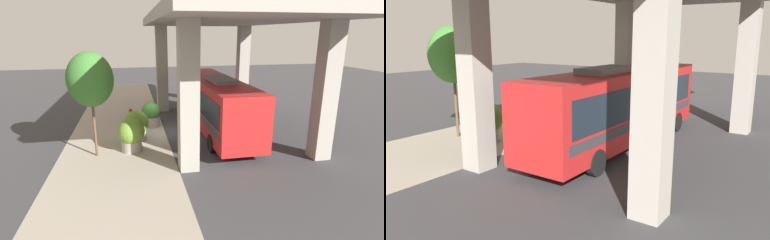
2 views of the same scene
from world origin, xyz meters
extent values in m
plane|color=#38383A|center=(0.00, 0.00, 0.00)|extent=(80.00, 80.00, 0.00)
cube|color=gray|center=(-3.00, 0.00, 0.01)|extent=(6.00, 40.00, 0.02)
cube|color=#9E998E|center=(0.50, -5.82, 3.49)|extent=(0.90, 0.90, 6.97)
cube|color=#9E998E|center=(0.50, 5.82, 3.49)|extent=(0.90, 0.90, 6.97)
cube|color=#9E998E|center=(7.50, -5.82, 3.49)|extent=(0.90, 0.90, 6.97)
cube|color=#9E998E|center=(7.50, 5.82, 3.49)|extent=(0.90, 0.90, 6.97)
cube|color=#9E998E|center=(4.00, 0.00, 7.27)|extent=(9.40, 19.64, 0.60)
cube|color=#B21E1E|center=(3.38, -0.06, 1.96)|extent=(2.60, 12.01, 3.02)
cube|color=#19232D|center=(3.38, -0.06, 2.32)|extent=(2.64, 11.05, 1.33)
cube|color=#333338|center=(3.38, -0.06, 1.36)|extent=(2.64, 11.41, 0.36)
cube|color=slate|center=(3.38, -1.26, 3.59)|extent=(1.30, 3.00, 0.24)
cylinder|color=black|center=(2.16, 4.14, 0.50)|extent=(0.28, 1.00, 1.00)
cylinder|color=black|center=(4.60, 4.14, 0.50)|extent=(0.28, 1.00, 1.00)
cylinder|color=black|center=(2.16, -3.96, 0.50)|extent=(0.28, 1.00, 1.00)
cylinder|color=black|center=(4.60, -3.96, 0.50)|extent=(0.28, 1.00, 1.00)
cylinder|color=#B21919|center=(-2.18, 2.49, 0.45)|extent=(0.25, 0.25, 0.90)
sphere|color=#B21919|center=(-2.18, 2.49, 0.98)|extent=(0.24, 0.24, 0.24)
cylinder|color=#B21919|center=(-2.37, 2.49, 0.59)|extent=(0.15, 0.11, 0.11)
cylinder|color=#B21919|center=(-1.99, 2.49, 0.59)|extent=(0.15, 0.11, 0.11)
cylinder|color=#9E998E|center=(-0.79, 1.44, 0.36)|extent=(1.19, 1.19, 0.72)
sphere|color=#38722D|center=(-0.79, 1.44, 1.08)|extent=(1.32, 1.32, 1.32)
sphere|color=orange|center=(-0.64, 1.32, 0.89)|extent=(0.42, 0.42, 0.42)
cylinder|color=#9E998E|center=(-2.17, -2.97, 0.35)|extent=(1.12, 1.12, 0.70)
sphere|color=olive|center=(-2.17, -2.97, 1.11)|extent=(1.50, 1.50, 1.50)
sphere|color=#993F8C|center=(-2.03, -3.08, 0.86)|extent=(0.39, 0.39, 0.39)
cylinder|color=#9E998E|center=(-1.85, -1.17, 0.34)|extent=(1.16, 1.16, 0.67)
sphere|color=olive|center=(-1.85, -1.17, 1.09)|extent=(1.52, 1.52, 1.52)
sphere|color=orange|center=(-1.71, -1.29, 0.84)|extent=(0.41, 0.41, 0.41)
cylinder|color=brown|center=(-4.02, -3.31, 1.71)|extent=(0.13, 0.13, 3.43)
ellipsoid|color=#38722D|center=(-4.02, -3.31, 4.12)|extent=(2.31, 2.31, 2.77)
camera|label=1|loc=(-1.98, -18.94, 6.35)|focal=28.00mm
camera|label=2|loc=(11.37, -14.91, 4.93)|focal=35.00mm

